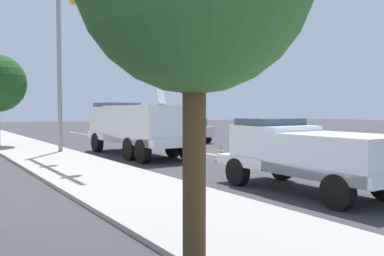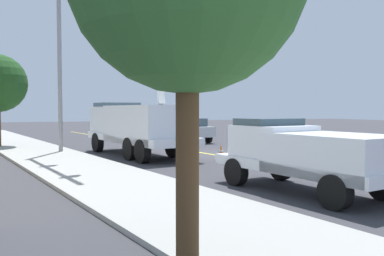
# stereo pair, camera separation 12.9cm
# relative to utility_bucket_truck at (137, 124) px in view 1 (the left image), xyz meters

# --- Properties ---
(ground) EXTENTS (120.00, 120.00, 0.00)m
(ground) POSITION_rel_utility_bucket_truck_xyz_m (-0.81, -3.62, -1.60)
(ground) COLOR #38383D
(sidewalk_far_side) EXTENTS (59.70, 14.10, 0.12)m
(sidewalk_far_side) POSITION_rel_utility_bucket_truck_xyz_m (-2.12, 3.74, -1.54)
(sidewalk_far_side) COLOR #9E9E99
(sidewalk_far_side) RESTS_ON ground
(lane_centre_stripe) EXTENTS (49.25, 8.95, 0.01)m
(lane_centre_stripe) POSITION_rel_utility_bucket_truck_xyz_m (-0.81, -3.62, -1.60)
(lane_centre_stripe) COLOR yellow
(lane_centre_stripe) RESTS_ON ground
(utility_bucket_truck) EXTENTS (8.51, 3.90, 6.55)m
(utility_bucket_truck) POSITION_rel_utility_bucket_truck_xyz_m (0.00, 0.00, 0.00)
(utility_bucket_truck) COLOR white
(utility_bucket_truck) RESTS_ON ground
(service_pickup_truck) EXTENTS (5.88, 3.05, 2.06)m
(service_pickup_truck) POSITION_rel_utility_bucket_truck_xyz_m (-10.94, -1.93, -0.48)
(service_pickup_truck) COLOR white
(service_pickup_truck) RESTS_ON ground
(passing_minivan) EXTENTS (5.06, 2.71, 1.69)m
(passing_minivan) POSITION_rel_utility_bucket_truck_xyz_m (7.13, -5.35, -0.63)
(passing_minivan) COLOR silver
(passing_minivan) RESTS_ON ground
(traffic_cone_mid_front) EXTENTS (0.40, 0.40, 0.79)m
(traffic_cone_mid_front) POSITION_rel_utility_bucket_truck_xyz_m (-3.99, -2.74, -1.21)
(traffic_cone_mid_front) COLOR black
(traffic_cone_mid_front) RESTS_ON ground
(traffic_cone_mid_rear) EXTENTS (0.40, 0.40, 0.77)m
(traffic_cone_mid_rear) POSITION_rel_utility_bucket_truck_xyz_m (4.56, -0.97, -1.22)
(traffic_cone_mid_rear) COLOR black
(traffic_cone_mid_rear) RESTS_ON ground
(traffic_signal_mast) EXTENTS (7.47, 1.50, 8.88)m
(traffic_signal_mast) POSITION_rel_utility_bucket_truck_xyz_m (0.32, 3.15, 4.56)
(traffic_signal_mast) COLOR gray
(traffic_signal_mast) RESTS_ON ground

